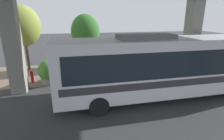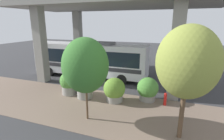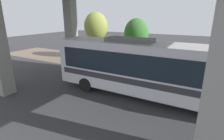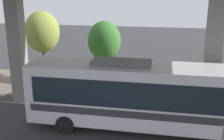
# 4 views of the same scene
# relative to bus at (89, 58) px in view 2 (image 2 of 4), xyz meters

# --- Properties ---
(ground_plane) EXTENTS (80.00, 80.00, 0.00)m
(ground_plane) POSITION_rel_bus_xyz_m (-3.34, -2.46, -2.07)
(ground_plane) COLOR #38383A
(ground_plane) RESTS_ON ground
(sidewalk_strip) EXTENTS (6.00, 40.00, 0.02)m
(sidewalk_strip) POSITION_rel_bus_xyz_m (-6.34, -2.46, -2.06)
(sidewalk_strip) COLOR #7A6656
(sidewalk_strip) RESTS_ON ground
(overpass) EXTENTS (9.40, 20.34, 7.78)m
(overpass) POSITION_rel_bus_xyz_m (0.66, -2.46, 4.75)
(overpass) COLOR gray
(overpass) RESTS_ON ground
(bus) EXTENTS (2.63, 12.35, 3.83)m
(bus) POSITION_rel_bus_xyz_m (0.00, 0.00, 0.00)
(bus) COLOR silver
(bus) RESTS_ON ground
(fire_hydrant) EXTENTS (0.44, 0.21, 0.95)m
(fire_hydrant) POSITION_rel_bus_xyz_m (-4.32, -8.18, -1.59)
(fire_hydrant) COLOR red
(fire_hydrant) RESTS_ON ground
(planter_front) EXTENTS (1.59, 1.59, 1.80)m
(planter_front) POSITION_rel_bus_xyz_m (-3.90, -6.87, -1.19)
(planter_front) COLOR gray
(planter_front) RESTS_ON ground
(planter_middle) EXTENTS (1.47, 1.47, 1.87)m
(planter_middle) POSITION_rel_bus_xyz_m (-5.08, -2.19, -1.13)
(planter_middle) COLOR gray
(planter_middle) RESTS_ON ground
(planter_back) EXTENTS (1.62, 1.62, 1.82)m
(planter_back) POSITION_rel_bus_xyz_m (-4.90, -4.57, -1.19)
(planter_back) COLOR gray
(planter_back) RESTS_ON ground
(planter_extra) EXTENTS (1.54, 1.54, 1.91)m
(planter_extra) POSITION_rel_bus_xyz_m (-4.81, -0.65, -1.13)
(planter_extra) COLOR gray
(planter_extra) RESTS_ON ground
(street_tree_near) EXTENTS (2.87, 2.87, 5.68)m
(street_tree_near) POSITION_rel_bus_xyz_m (-7.82, -9.13, 1.87)
(street_tree_near) COLOR brown
(street_tree_near) RESTS_ON ground
(street_tree_far) EXTENTS (2.66, 2.66, 4.97)m
(street_tree_far) POSITION_rel_bus_xyz_m (-7.84, -3.85, 1.30)
(street_tree_far) COLOR brown
(street_tree_far) RESTS_ON ground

